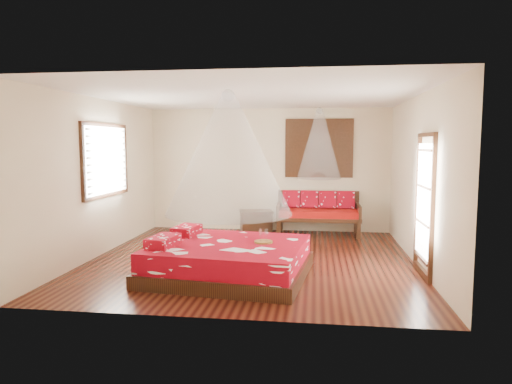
% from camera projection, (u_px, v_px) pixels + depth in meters
% --- Properties ---
extents(room, '(5.54, 5.54, 2.84)m').
position_uv_depth(room, '(252.00, 179.00, 7.79)').
color(room, black).
rests_on(room, ground).
extents(bed, '(2.52, 2.33, 0.65)m').
position_uv_depth(bed, '(228.00, 259.00, 6.91)').
color(bed, black).
rests_on(bed, floor).
extents(daybed, '(1.82, 0.81, 0.95)m').
position_uv_depth(daybed, '(318.00, 211.00, 10.08)').
color(daybed, black).
rests_on(daybed, floor).
extents(storage_chest, '(0.83, 0.69, 0.50)m').
position_uv_depth(storage_chest, '(256.00, 221.00, 10.36)').
color(storage_chest, black).
rests_on(storage_chest, floor).
extents(shutter_panel, '(1.52, 0.06, 1.32)m').
position_uv_depth(shutter_panel, '(319.00, 148.00, 10.27)').
color(shutter_panel, black).
rests_on(shutter_panel, wall_back).
extents(window_left, '(0.10, 1.74, 1.34)m').
position_uv_depth(window_left, '(106.00, 160.00, 8.31)').
color(window_left, black).
rests_on(window_left, wall_left).
extents(glazed_door, '(0.08, 1.02, 2.16)m').
position_uv_depth(glazed_door, '(424.00, 205.00, 6.88)').
color(glazed_door, black).
rests_on(glazed_door, floor).
extents(wine_tray, '(0.28, 0.28, 0.22)m').
position_uv_depth(wine_tray, '(263.00, 239.00, 6.91)').
color(wine_tray, brown).
rests_on(wine_tray, bed).
extents(mosquito_net_main, '(1.89, 1.89, 1.80)m').
position_uv_depth(mosquito_net_main, '(229.00, 154.00, 6.74)').
color(mosquito_net_main, silver).
rests_on(mosquito_net_main, ceiling).
extents(mosquito_net_daybed, '(0.95, 0.95, 1.50)m').
position_uv_depth(mosquito_net_daybed, '(319.00, 144.00, 9.80)').
color(mosquito_net_daybed, silver).
rests_on(mosquito_net_daybed, ceiling).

